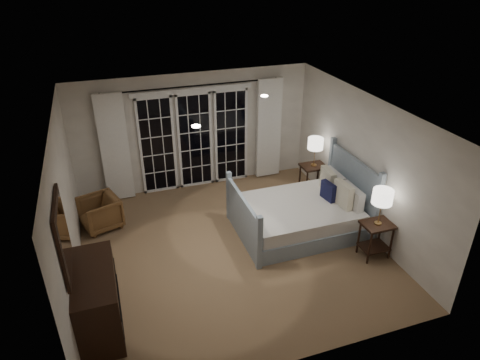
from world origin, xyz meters
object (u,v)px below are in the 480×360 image
object	(u,v)px
armchair	(100,213)
bed	(301,214)
lamp_left	(383,197)
nightstand_right	(313,175)
lamp_right	(316,144)
dresser	(97,300)
nightstand_left	(376,235)

from	to	relation	value
armchair	bed	bearing A→B (deg)	52.27
lamp_left	nightstand_right	bearing A→B (deg)	90.07
lamp_right	armchair	world-z (taller)	lamp_right
lamp_right	dresser	bearing A→B (deg)	-151.85
lamp_right	armchair	bearing A→B (deg)	178.33
lamp_left	armchair	distance (m)	5.02
nightstand_left	dresser	bearing A→B (deg)	-178.40
lamp_left	dresser	xyz separation A→B (m)	(-4.46, -0.12, -0.69)
lamp_left	armchair	world-z (taller)	lamp_left
lamp_right	dresser	size ratio (longest dim) A/B	0.46
nightstand_left	lamp_right	world-z (taller)	lamp_right
lamp_left	armchair	bearing A→B (deg)	151.13
nightstand_right	lamp_left	bearing A→B (deg)	-89.93
nightstand_left	lamp_left	distance (m)	0.73
nightstand_left	lamp_left	xyz separation A→B (m)	(0.00, 0.00, 0.73)
lamp_left	dresser	world-z (taller)	lamp_left
lamp_right	dresser	xyz separation A→B (m)	(-4.46, -2.39, -0.69)
lamp_left	armchair	size ratio (longest dim) A/B	0.93
bed	armchair	distance (m)	3.74
nightstand_right	armchair	world-z (taller)	nightstand_right
nightstand_left	lamp_left	bearing A→B (deg)	90.00
armchair	dresser	distance (m)	2.52
bed	lamp_left	bearing A→B (deg)	-53.80
nightstand_left	bed	bearing A→B (deg)	126.20
dresser	nightstand_left	bearing A→B (deg)	1.60
nightstand_right	dresser	size ratio (longest dim) A/B	0.51
bed	lamp_right	world-z (taller)	bed
lamp_left	dresser	bearing A→B (deg)	-178.40
nightstand_left	lamp_left	world-z (taller)	lamp_left
bed	nightstand_left	xyz separation A→B (m)	(0.82, -1.12, 0.10)
nightstand_left	lamp_right	size ratio (longest dim) A/B	1.06
bed	nightstand_left	distance (m)	1.39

